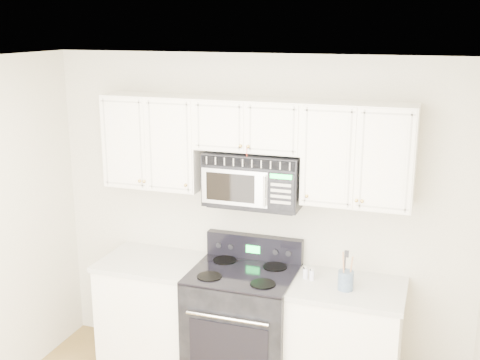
% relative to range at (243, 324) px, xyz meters
% --- Properties ---
extents(room, '(3.51, 3.51, 2.61)m').
position_rel_range_xyz_m(room, '(0.01, -1.41, 0.82)').
color(room, olive).
rests_on(room, ground).
extents(base_cabinet_left, '(0.86, 0.65, 0.92)m').
position_rel_range_xyz_m(base_cabinet_left, '(-0.79, 0.03, -0.06)').
color(base_cabinet_left, white).
rests_on(base_cabinet_left, ground).
extents(base_cabinet_right, '(0.86, 0.65, 0.92)m').
position_rel_range_xyz_m(base_cabinet_right, '(0.81, 0.03, -0.06)').
color(base_cabinet_right, white).
rests_on(base_cabinet_right, ground).
extents(range, '(0.81, 0.74, 1.13)m').
position_rel_range_xyz_m(range, '(0.00, 0.00, 0.00)').
color(range, black).
rests_on(range, ground).
extents(upper_cabinets, '(2.44, 0.37, 0.75)m').
position_rel_range_xyz_m(upper_cabinets, '(0.01, 0.18, 1.45)').
color(upper_cabinets, white).
rests_on(upper_cabinets, ground).
extents(microwave, '(0.75, 0.42, 0.41)m').
position_rel_range_xyz_m(microwave, '(0.04, 0.15, 1.17)').
color(microwave, black).
rests_on(microwave, ground).
extents(utensil_crock, '(0.11, 0.11, 0.31)m').
position_rel_range_xyz_m(utensil_crock, '(0.81, -0.04, 0.51)').
color(utensil_crock, slate).
rests_on(utensil_crock, base_cabinet_right).
extents(shaker_salt, '(0.04, 0.04, 0.10)m').
position_rel_range_xyz_m(shaker_salt, '(0.48, 0.06, 0.49)').
color(shaker_salt, silver).
rests_on(shaker_salt, base_cabinet_right).
extents(shaker_pepper, '(0.04, 0.04, 0.10)m').
position_rel_range_xyz_m(shaker_pepper, '(0.54, 0.05, 0.48)').
color(shaker_pepper, silver).
rests_on(shaker_pepper, base_cabinet_right).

